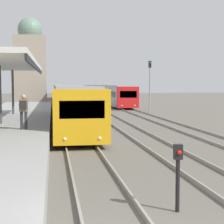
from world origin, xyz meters
The scene contains 7 objects.
platform_canopy centered at (-4.07, 15.05, 4.11)m, with size 4.00×16.54×3.35m.
person_on_platform centered at (-2.66, 12.14, 1.88)m, with size 0.40×0.40×1.66m.
train_near centered at (0.00, 44.85, 1.63)m, with size 2.65×67.78×2.92m.
train_far centered at (7.34, 60.91, 1.60)m, with size 2.57×48.62×2.87m.
signal_post_near centered at (1.61, 2.52, 1.02)m, with size 0.20×0.21×1.62m.
signal_mast_far centered at (8.87, 32.74, 3.41)m, with size 0.28×0.29×5.48m.
distant_domed_building centered at (-4.25, 46.34, 5.68)m, with size 4.24×4.24×11.97m.
Camera 1 is at (-1.30, -5.83, 3.04)m, focal length 60.00 mm.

